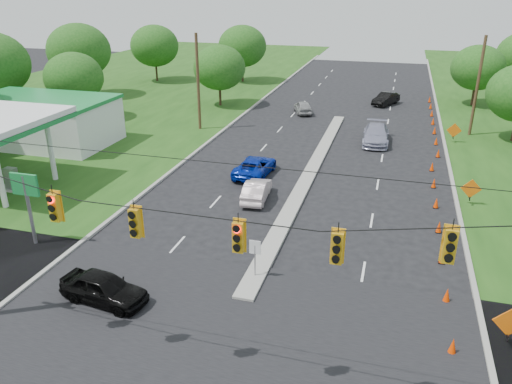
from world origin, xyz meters
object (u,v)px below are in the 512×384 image
(white_sedan, at_px, (257,190))
(black_sedan, at_px, (104,288))
(blue_pickup, at_px, (255,166))
(gas_station, at_px, (31,120))

(white_sedan, bearing_deg, black_sedan, 70.36)
(blue_pickup, bearing_deg, white_sedan, 109.85)
(gas_station, distance_m, white_sedan, 21.80)
(gas_station, relative_size, black_sedan, 4.81)
(gas_station, xyz_separation_m, blue_pickup, (19.75, -0.79, -1.90))
(white_sedan, xyz_separation_m, blue_pickup, (-1.36, 4.30, 0.02))
(gas_station, height_order, white_sedan, gas_station)
(gas_station, bearing_deg, blue_pickup, -2.29)
(black_sedan, xyz_separation_m, blue_pickup, (2.04, 17.13, -0.02))
(black_sedan, height_order, white_sedan, black_sedan)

